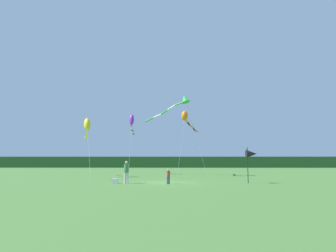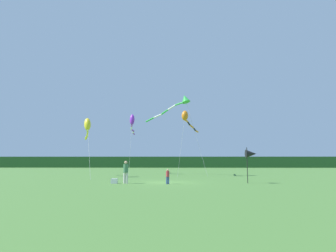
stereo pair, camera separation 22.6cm
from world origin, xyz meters
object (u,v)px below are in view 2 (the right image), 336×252
at_px(cooler_box, 114,181).
at_px(kite_purple, 132,123).
at_px(kite_orange, 186,118).
at_px(kite_green, 181,102).
at_px(person_adult, 126,171).
at_px(banner_flag_pole, 251,154).
at_px(kite_yellow, 87,126).
at_px(person_child, 168,176).

distance_m(cooler_box, kite_purple, 16.93).
distance_m(kite_orange, kite_green, 2.44).
distance_m(person_adult, kite_orange, 13.71).
relative_size(banner_flag_pole, kite_purple, 0.35).
xyz_separation_m(person_adult, kite_green, (4.85, 11.87, 8.20)).
bearing_deg(cooler_box, banner_flag_pole, 2.32).
relative_size(kite_orange, kite_green, 0.78).
bearing_deg(cooler_box, kite_purple, 93.20).
xyz_separation_m(person_adult, cooler_box, (-0.92, -0.10, -0.83)).
xyz_separation_m(cooler_box, kite_orange, (6.43, 11.12, 6.84)).
xyz_separation_m(banner_flag_pole, kite_orange, (-4.97, 10.66, 4.62)).
height_order(person_adult, kite_yellow, kite_yellow).
bearing_deg(kite_yellow, kite_purple, 58.67).
bearing_deg(kite_purple, banner_flag_pole, -50.75).
xyz_separation_m(person_adult, kite_purple, (-1.78, 15.37, 6.00)).
distance_m(cooler_box, banner_flag_pole, 11.62).
distance_m(person_child, kite_green, 15.12).
relative_size(person_child, kite_orange, 0.15).
distance_m(person_adult, kite_green, 15.22).
relative_size(person_adult, banner_flag_pole, 0.62).
relative_size(person_child, kite_yellow, 0.16).
distance_m(banner_flag_pole, kite_orange, 12.64).
height_order(person_child, kite_green, kite_green).
bearing_deg(kite_green, cooler_box, -115.73).
relative_size(person_child, kite_green, 0.12).
bearing_deg(person_adult, kite_orange, 63.44).
bearing_deg(kite_orange, kite_green, 128.07).
bearing_deg(banner_flag_pole, cooler_box, -177.68).
bearing_deg(cooler_box, person_child, -5.44).
bearing_deg(kite_orange, person_adult, -116.56).
xyz_separation_m(kite_yellow, kite_purple, (4.15, 6.82, 1.24)).
xyz_separation_m(person_child, kite_yellow, (-9.43, 9.07, 5.12)).
distance_m(person_child, kite_purple, 17.91).
distance_m(kite_yellow, kite_orange, 11.78).
bearing_deg(kite_orange, kite_purple, 149.21).
xyz_separation_m(banner_flag_pole, kite_green, (-5.63, 11.50, 6.81)).
distance_m(person_child, kite_orange, 13.34).
xyz_separation_m(cooler_box, kite_yellow, (-5.02, 8.65, 5.60)).
relative_size(banner_flag_pole, kite_orange, 0.37).
xyz_separation_m(person_child, kite_orange, (2.02, 11.54, 6.37)).
bearing_deg(kite_orange, cooler_box, -120.01).
xyz_separation_m(cooler_box, banner_flag_pole, (11.40, 0.46, 2.22)).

